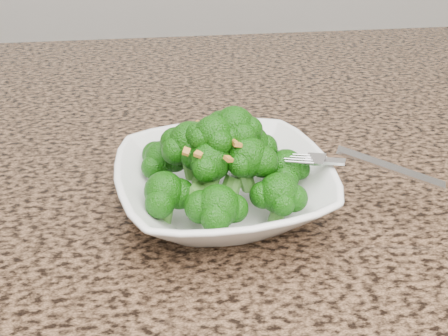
{
  "coord_description": "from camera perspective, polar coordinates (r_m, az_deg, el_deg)",
  "views": [
    {
      "loc": [
        0.04,
        -0.26,
        1.23
      ],
      "look_at": [
        0.1,
        0.22,
        0.95
      ],
      "focal_mm": 45.0,
      "sensor_mm": 36.0,
      "label": 1
    }
  ],
  "objects": [
    {
      "name": "garlic_topping",
      "position": [
        0.53,
        0.0,
        7.56
      ],
      "size": [
        0.11,
        0.11,
        0.01
      ],
      "primitive_type": null,
      "color": "#C68730",
      "rests_on": "broccoli_pile"
    },
    {
      "name": "broccoli_pile",
      "position": [
        0.54,
        0.0,
        3.68
      ],
      "size": [
        0.19,
        0.19,
        0.07
      ],
      "primitive_type": null,
      "color": "#145709",
      "rests_on": "bowl"
    },
    {
      "name": "granite_counter",
      "position": [
        0.66,
        -9.06,
        -1.78
      ],
      "size": [
        1.64,
        1.04,
        0.03
      ],
      "primitive_type": "cube",
      "color": "brown",
      "rests_on": "cabinet"
    },
    {
      "name": "bowl",
      "position": [
        0.57,
        0.0,
        -2.01
      ],
      "size": [
        0.24,
        0.24,
        0.05
      ],
      "primitive_type": "imported",
      "rotation": [
        0.0,
        0.0,
        0.11
      ],
      "color": "white",
      "rests_on": "granite_counter"
    },
    {
      "name": "fork",
      "position": [
        0.57,
        11.51,
        0.69
      ],
      "size": [
        0.18,
        0.1,
        0.01
      ],
      "primitive_type": null,
      "rotation": [
        0.0,
        0.0,
        -0.44
      ],
      "color": "silver",
      "rests_on": "bowl"
    }
  ]
}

